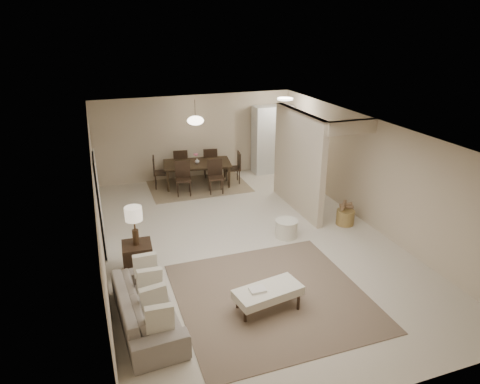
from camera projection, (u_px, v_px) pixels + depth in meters
name	position (u px, v px, depth m)	size (l,w,h in m)	color
floor	(247.00, 240.00, 9.41)	(9.00, 9.00, 0.00)	beige
ceiling	(248.00, 129.00, 8.48)	(9.00, 9.00, 0.00)	white
back_wall	(196.00, 137.00, 12.89)	(6.00, 6.00, 0.00)	#C3B294
left_wall	(98.00, 207.00, 8.02)	(9.00, 9.00, 0.00)	#C3B294
right_wall	(369.00, 172.00, 9.87)	(9.00, 9.00, 0.00)	#C3B294
partition	(298.00, 162.00, 10.59)	(0.15, 2.50, 2.50)	#C3B294
doorway	(100.00, 206.00, 8.64)	(0.04, 0.90, 2.04)	black
pantry_cabinet	(272.00, 139.00, 13.38)	(1.20, 0.55, 2.10)	silver
flush_light	(285.00, 99.00, 12.00)	(0.44, 0.44, 0.05)	white
living_rug	(271.00, 296.00, 7.49)	(3.20, 3.20, 0.01)	brown
sofa	(147.00, 307.00, 6.72)	(0.83, 2.11, 0.62)	gray
ottoman_bench	(268.00, 293.00, 7.05)	(1.20, 0.70, 0.41)	beige
side_table	(138.00, 258.00, 8.13)	(0.54, 0.54, 0.60)	black
table_lamp	(134.00, 217.00, 7.81)	(0.32, 0.32, 0.76)	#432F1C
round_pouf	(286.00, 229.00, 9.51)	(0.51, 0.51, 0.39)	beige
wicker_basket	(345.00, 217.00, 10.10)	(0.42, 0.42, 0.36)	olive
dining_rug	(198.00, 185.00, 12.59)	(2.80, 2.10, 0.01)	#816F50
dining_table	(198.00, 174.00, 12.47)	(1.92, 1.07, 0.68)	black
dining_chairs	(197.00, 170.00, 12.42)	(2.54, 1.99, 0.93)	black
vase	(197.00, 161.00, 12.32)	(0.14, 0.14, 0.14)	white
yellow_mat	(293.00, 191.00, 12.10)	(0.92, 0.56, 0.01)	yellow
pendant_light	(195.00, 121.00, 11.88)	(0.46, 0.46, 0.71)	#432F1C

